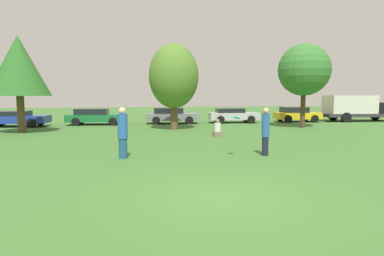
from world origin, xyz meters
name	(u,v)px	position (x,y,z in m)	size (l,w,h in m)	color
ground_plane	(221,195)	(0.00, 0.00, 0.00)	(120.00, 120.00, 0.00)	#3D6B2D
person_thrower	(123,133)	(-2.47, 4.91, 0.95)	(0.36, 0.36, 1.88)	navy
person_catcher	(266,131)	(2.91, 4.62, 0.96)	(0.29, 0.29, 1.84)	#191E33
frisbee	(236,118)	(1.66, 4.33, 1.50)	(0.26, 0.24, 0.14)	#19B2D8
bystander_sitting	(218,130)	(2.46, 10.53, 0.40)	(0.48, 0.40, 1.00)	#726651
tree_0	(18,66)	(-9.21, 14.65, 4.13)	(3.73, 3.73, 6.01)	brown
tree_1	(174,77)	(0.46, 14.90, 3.59)	(3.35, 3.35, 5.79)	brown
tree_2	(304,70)	(9.74, 14.65, 4.12)	(3.67, 3.67, 5.97)	#473323
parked_car_blue	(15,118)	(-11.05, 18.79, 0.64)	(4.67, 2.29, 1.17)	#1E389E
parked_car_green	(95,116)	(-5.36, 19.57, 0.67)	(4.57, 2.18, 1.28)	#196633
parked_car_grey	(171,115)	(0.73, 19.65, 0.68)	(4.38, 2.04, 1.31)	slate
parked_car_silver	(233,115)	(6.01, 19.69, 0.66)	(4.26, 2.16, 1.24)	#B2B2B7
parked_car_yellow	(296,114)	(11.78, 19.62, 0.69)	(3.91, 2.16, 1.31)	gold
delivery_truck_black	(357,107)	(17.60, 19.52, 1.26)	(6.86, 2.68, 2.32)	#2D2D33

